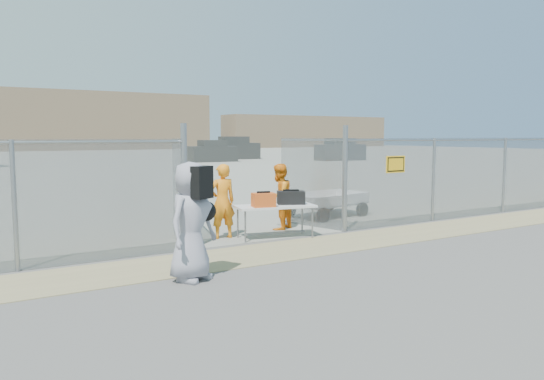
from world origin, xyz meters
TOP-DOWN VIEW (x-y plane):
  - ground at (0.00, 0.00)m, footprint 160.00×160.00m
  - tarmac_inside at (0.00, 42.00)m, footprint 160.00×80.00m
  - dirt_strip at (0.00, 1.00)m, footprint 44.00×1.60m
  - distant_hills at (5.00, 78.00)m, footprint 140.00×6.00m
  - chain_link_fence at (0.00, 2.00)m, footprint 40.00×0.20m
  - folding_table at (0.19, 2.18)m, footprint 1.85×1.07m
  - orange_bag at (-0.16, 2.09)m, footprint 0.54×0.42m
  - black_duffel at (0.59, 2.16)m, footprint 0.70×0.59m
  - security_worker_left at (-0.81, 2.76)m, footprint 0.63×0.44m
  - security_worker_right at (0.85, 3.05)m, footprint 0.97×0.90m
  - visitor at (-2.72, -0.03)m, footprint 1.08×0.95m
  - utility_trailer at (3.06, 4.08)m, footprint 3.13×1.97m
  - parked_vehicle_near at (13.61, 33.93)m, footprint 4.14×2.09m
  - parked_vehicle_mid at (17.57, 37.54)m, footprint 4.84×2.54m
  - parked_vehicle_far at (24.56, 30.13)m, footprint 4.55×2.48m

SIDE VIEW (x-z plane):
  - ground at x=0.00m, z-range 0.00..0.00m
  - tarmac_inside at x=0.00m, z-range 0.00..0.01m
  - dirt_strip at x=0.00m, z-range 0.00..0.01m
  - utility_trailer at x=3.06m, z-range 0.00..0.71m
  - folding_table at x=0.19m, z-range 0.00..0.74m
  - security_worker_right at x=0.85m, z-range 0.00..1.59m
  - security_worker_left at x=-0.81m, z-range 0.00..1.65m
  - black_duffel at x=0.59m, z-range 0.74..1.03m
  - orange_bag at x=-0.16m, z-range 0.74..1.04m
  - parked_vehicle_near at x=13.61m, z-range 0.00..1.82m
  - visitor at x=-2.72m, z-range 0.00..1.87m
  - parked_vehicle_far at x=24.56m, z-range 0.00..1.96m
  - parked_vehicle_mid at x=17.57m, z-range 0.00..2.11m
  - chain_link_fence at x=0.00m, z-range 0.00..2.20m
  - distant_hills at x=5.00m, z-range 0.00..9.00m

